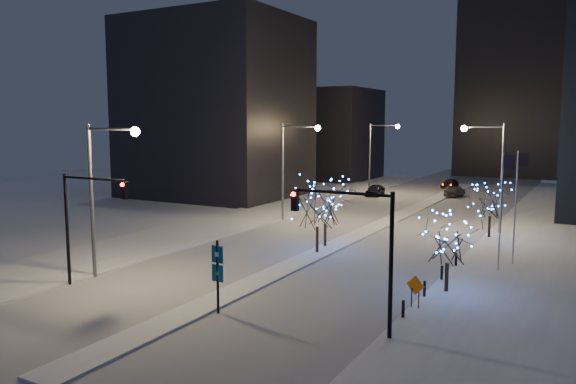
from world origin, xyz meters
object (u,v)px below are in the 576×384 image
Objects in this scene: street_lamp_w_far at (377,148)px; traffic_signal_east at (359,237)px; street_lamp_w_near at (102,180)px; street_lamp_east at (492,163)px; holiday_tree_plaza_near at (448,240)px; wayfinding_sign at (218,269)px; construction_sign at (415,288)px; car_far at (450,184)px; car_mid at (455,191)px; car_near at (375,190)px; traffic_signal_west at (84,212)px; holiday_tree_plaza_far at (490,199)px; street_lamp_w_mid at (292,158)px; holiday_tree_median_far at (325,203)px; holiday_tree_median_near at (317,204)px.

street_lamp_w_far is 1.43× the size of traffic_signal_east.
street_lamp_w_near is 1.00× the size of street_lamp_east.
street_lamp_w_near is 2.09× the size of holiday_tree_plaza_near.
wayfinding_sign is at bearing -106.37° from street_lamp_east.
street_lamp_w_far is 46.95m from holiday_tree_plaza_near.
traffic_signal_east is (17.88, -51.00, -1.74)m from street_lamp_w_far.
holiday_tree_plaza_near reaches higher than construction_sign.
car_far is 56.36m from holiday_tree_plaza_near.
traffic_signal_east is at bearing 103.86° from car_mid.
wayfinding_sign reaches higher than construction_sign.
traffic_signal_east is at bearing -3.21° from street_lamp_w_near.
traffic_signal_east is at bearing -75.23° from car_near.
holiday_tree_plaza_far is (18.94, 27.44, -1.29)m from traffic_signal_west.
car_far is (7.42, 12.53, -5.85)m from street_lamp_w_far.
traffic_signal_west is 1.47× the size of holiday_tree_plaza_near.
street_lamp_w_mid is 1.43× the size of traffic_signal_east.
street_lamp_east is at bearing 103.28° from construction_sign.
traffic_signal_west is 65.03m from car_far.
car_mid is 49.40m from construction_sign.
car_mid is 28.54m from holiday_tree_plaza_far.
car_far is (6.92, 64.53, -4.12)m from traffic_signal_west.
car_far is at bearing 83.88° from traffic_signal_west.
street_lamp_w_mid is 29.86m from car_mid.
holiday_tree_plaza_far is at bearing -67.01° from car_far.
car_far is (-10.46, 63.53, -4.12)m from traffic_signal_east.
holiday_tree_median_far is (-10.58, -12.76, -2.75)m from street_lamp_east.
street_lamp_w_mid is at bearing -171.04° from street_lamp_east.
street_lamp_w_far is 1.43× the size of traffic_signal_west.
holiday_tree_median_near is 14.19m from construction_sign.
street_lamp_w_near is 17.64m from holiday_tree_median_far.
holiday_tree_median_far is at bearing 61.02° from street_lamp_w_near.
street_lamp_east is 18.31m from holiday_tree_median_near.
wayfinding_sign is (9.76, 0.17, -2.33)m from traffic_signal_west.
holiday_tree_median_far reaches higher than construction_sign.
street_lamp_w_far is at bearing -115.60° from car_far.
street_lamp_w_mid is at bearing 90.00° from street_lamp_w_near.
street_lamp_w_mid is 23.74m from car_near.
holiday_tree_plaza_far is (9.00, -26.95, 2.73)m from car_mid.
car_mid is (-8.58, 24.38, -5.72)m from street_lamp_east.
street_lamp_w_far reaches higher than wayfinding_sign.
holiday_tree_plaza_far is (10.63, 12.41, -0.41)m from holiday_tree_median_near.
holiday_tree_median_far is (7.94, 17.24, -1.06)m from traffic_signal_west.
construction_sign is (19.24, -46.23, -5.27)m from street_lamp_w_far.
wayfinding_sign is at bearing 95.73° from car_mid.
car_mid is (10.44, 27.38, -5.77)m from street_lamp_w_mid.
car_near is 0.85× the size of holiday_tree_median_far.
street_lamp_w_mid is 13.20m from holiday_tree_median_far.
wayfinding_sign is at bearing -83.68° from car_near.
traffic_signal_west reaches higher than car_far.
car_mid is 0.93× the size of holiday_tree_plaza_near.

